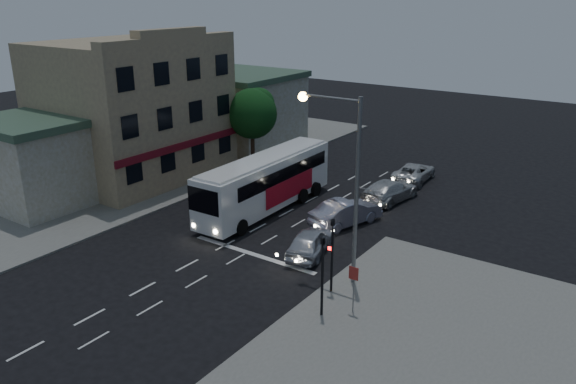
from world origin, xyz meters
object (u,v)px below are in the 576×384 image
Objects in this scene: tour_bus at (266,181)px; traffic_signal_side at (323,267)px; car_suv at (310,242)px; car_sedan_a at (346,212)px; traffic_signal_main at (332,247)px; street_tree at (252,111)px; regulatory_sign at (354,282)px; car_sedan_c at (414,172)px; car_sedan_b at (390,190)px; streetlight at (345,169)px.

traffic_signal_side reaches higher than tour_bus.
car_sedan_a is (-0.42, 4.69, 0.07)m from car_suv.
traffic_signal_main is at bearing 120.98° from car_suv.
street_tree is at bearing 137.97° from traffic_signal_main.
traffic_signal_main is 1.86× the size of regulatory_sign.
car_sedan_c is (5.49, 11.17, -1.28)m from tour_bus.
car_sedan_c is 1.16× the size of traffic_signal_side.
car_suv is 10.02m from car_sedan_b.
street_tree is at bearing 135.50° from traffic_signal_side.
streetlight reaches higher than car_sedan_a.
regulatory_sign is 5.18m from streetlight.
streetlight is at bearing 135.88° from car_suv.
car_sedan_a is at bearing 114.56° from traffic_signal_main.
car_suv is at bearing 87.84° from car_sedan_c.
car_sedan_b is at bearing -77.52° from car_sedan_a.
traffic_signal_main is at bearing 110.60° from car_sedan_b.
tour_bus is at bearing -48.42° from car_suv.
car_sedan_a is at bearing -28.00° from street_tree.
traffic_signal_side is at bearing -44.50° from street_tree.
street_tree is at bearing -56.28° from car_suv.
regulatory_sign is (5.20, -19.12, 0.93)m from car_sedan_c.
car_sedan_b is 1.07× the size of car_sedan_c.
car_sedan_c is 0.53× the size of streetlight.
regulatory_sign is at bearing 116.07° from car_sedan_b.
street_tree reaches higher than tour_bus.
traffic_signal_main reaches higher than car_suv.
tour_bus is at bearing 143.37° from regulatory_sign.
car_sedan_b is at bearing 103.86° from streetlight.
street_tree is (-6.81, 7.31, 2.56)m from tour_bus.
car_suv is at bearing 139.97° from regulatory_sign.
car_sedan_b is (0.40, 5.33, -0.05)m from car_sedan_a.
car_sedan_a is at bearing 120.91° from regulatory_sign.
traffic_signal_side is 0.66× the size of street_tree.
regulatory_sign is (4.81, -4.04, 0.87)m from car_suv.
regulatory_sign is 23.40m from street_tree.
traffic_signal_main is (3.12, -13.04, 1.68)m from car_sedan_b.
tour_bus is 10.31m from street_tree.
car_sedan_b is at bearing -104.72° from car_suv.
tour_bus reaches higher than regulatory_sign.
tour_bus is 1.31× the size of streetlight.
car_suv is 17.36m from street_tree.
traffic_signal_main reaches higher than car_sedan_b.
regulatory_sign reaches higher than car_suv.
tour_bus is at bearing 142.36° from traffic_signal_main.
traffic_signal_side is 1.86× the size of regulatory_sign.
tour_bus is 7.17m from car_suv.
streetlight reaches higher than regulatory_sign.
car_sedan_a is 8.64m from traffic_signal_main.
regulatory_sign is (1.70, -1.01, -0.82)m from traffic_signal_main.
streetlight is at bearing 134.28° from car_sedan_a.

